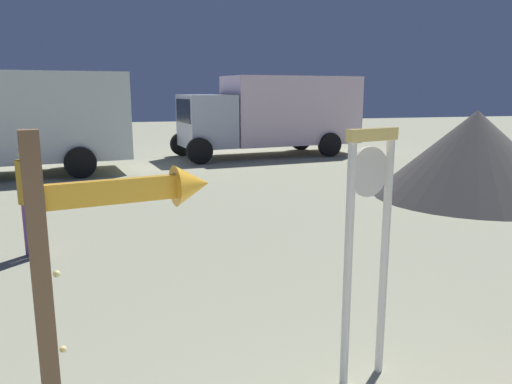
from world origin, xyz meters
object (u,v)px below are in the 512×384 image
at_px(box_truck_far, 275,113).
at_px(person_distant, 30,195).
at_px(standing_clock, 368,229).
at_px(arrow_sign, 105,263).
at_px(dome_tent, 474,154).
at_px(box_truck_near, 27,120).

bearing_deg(box_truck_far, person_distant, -123.89).
height_order(standing_clock, arrow_sign, arrow_sign).
relative_size(person_distant, box_truck_far, 0.23).
bearing_deg(person_distant, dome_tent, 11.75).
xyz_separation_m(box_truck_near, dome_tent, (10.64, -6.10, -0.61)).
height_order(arrow_sign, box_truck_far, box_truck_far).
xyz_separation_m(standing_clock, box_truck_near, (-4.65, 12.35, 0.27)).
height_order(arrow_sign, person_distant, arrow_sign).
xyz_separation_m(arrow_sign, box_truck_far, (5.84, 15.62, 0.12)).
distance_m(box_truck_near, dome_tent, 12.28).
bearing_deg(box_truck_near, person_distant, -80.76).
bearing_deg(box_truck_far, arrow_sign, -110.49).
bearing_deg(dome_tent, box_truck_far, 104.46).
height_order(box_truck_near, box_truck_far, box_truck_near).
distance_m(standing_clock, dome_tent, 8.66).
relative_size(box_truck_near, box_truck_far, 0.90).
bearing_deg(arrow_sign, box_truck_far, 69.51).
bearing_deg(box_truck_near, dome_tent, -29.83).
bearing_deg(dome_tent, person_distant, -168.25).
relative_size(standing_clock, arrow_sign, 0.96).
bearing_deg(dome_tent, box_truck_near, 150.17).
xyz_separation_m(standing_clock, arrow_sign, (-2.07, -0.74, 0.15)).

